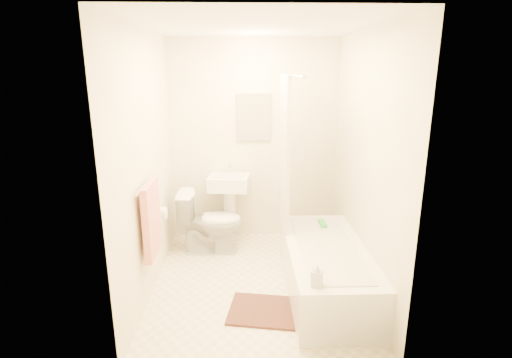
{
  "coord_description": "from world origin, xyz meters",
  "views": [
    {
      "loc": [
        -0.11,
        -3.55,
        2.05
      ],
      "look_at": [
        0.0,
        0.25,
        1.0
      ],
      "focal_mm": 28.0,
      "sensor_mm": 36.0,
      "label": 1
    }
  ],
  "objects_px": {
    "sink": "(230,206)",
    "bath_mat": "(267,311)",
    "bathtub": "(325,269)",
    "toilet": "(211,222)",
    "soap_bottle": "(317,275)"
  },
  "relations": [
    {
      "from": "sink",
      "to": "bath_mat",
      "type": "height_order",
      "value": "sink"
    },
    {
      "from": "bathtub",
      "to": "bath_mat",
      "type": "bearing_deg",
      "value": -150.03
    },
    {
      "from": "bathtub",
      "to": "toilet",
      "type": "bearing_deg",
      "value": 141.71
    },
    {
      "from": "toilet",
      "to": "bathtub",
      "type": "relative_size",
      "value": 0.45
    },
    {
      "from": "toilet",
      "to": "soap_bottle",
      "type": "bearing_deg",
      "value": -148.45
    },
    {
      "from": "bath_mat",
      "to": "soap_bottle",
      "type": "relative_size",
      "value": 3.61
    },
    {
      "from": "toilet",
      "to": "bathtub",
      "type": "height_order",
      "value": "toilet"
    },
    {
      "from": "bathtub",
      "to": "soap_bottle",
      "type": "xyz_separation_m",
      "value": [
        -0.21,
        -0.68,
        0.32
      ]
    },
    {
      "from": "bathtub",
      "to": "soap_bottle",
      "type": "relative_size",
      "value": 9.07
    },
    {
      "from": "bathtub",
      "to": "bath_mat",
      "type": "height_order",
      "value": "bathtub"
    },
    {
      "from": "bathtub",
      "to": "soap_bottle",
      "type": "bearing_deg",
      "value": -107.48
    },
    {
      "from": "sink",
      "to": "bath_mat",
      "type": "distance_m",
      "value": 1.62
    },
    {
      "from": "bath_mat",
      "to": "soap_bottle",
      "type": "bearing_deg",
      "value": -44.14
    },
    {
      "from": "sink",
      "to": "bathtub",
      "type": "height_order",
      "value": "sink"
    },
    {
      "from": "bathtub",
      "to": "bath_mat",
      "type": "xyz_separation_m",
      "value": [
        -0.57,
        -0.33,
        -0.22
      ]
    }
  ]
}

